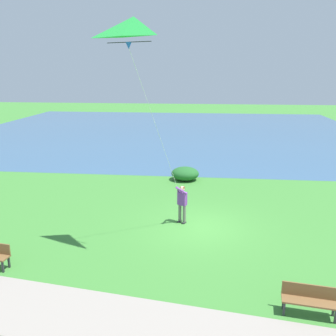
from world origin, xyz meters
TOP-DOWN VIEW (x-y plane):
  - ground_plane at (0.00, 0.00)m, footprint 120.00×120.00m
  - lake_water at (25.62, 4.00)m, footprint 36.00×44.00m
  - walkway_path at (-6.48, 2.00)m, footprint 6.95×32.01m
  - person_kite_flyer at (0.38, 0.78)m, footprint 0.62×0.52m
  - flying_kite at (-2.15, 2.28)m, footprint 2.87×2.30m
  - park_bench_near_walkway at (-5.54, -3.19)m, footprint 0.65×1.55m
  - lakeside_shrub at (6.95, 1.00)m, footprint 1.55×1.72m

SIDE VIEW (x-z plane):
  - ground_plane at x=0.00m, z-range 0.00..0.00m
  - lake_water at x=25.62m, z-range 0.00..0.01m
  - walkway_path at x=-6.48m, z-range 0.00..0.02m
  - lakeside_shrub at x=6.95m, z-range 0.00..0.83m
  - park_bench_near_walkway at x=-5.54m, z-range 0.07..0.95m
  - person_kite_flyer at x=0.38m, z-range 0.13..1.96m
  - flying_kite at x=-2.15m, z-range 4.56..11.07m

